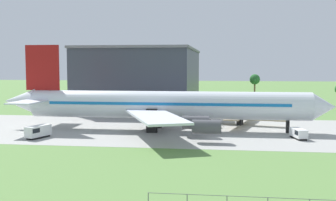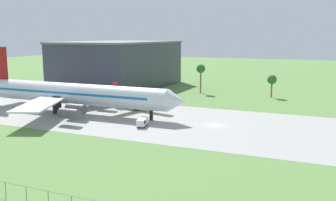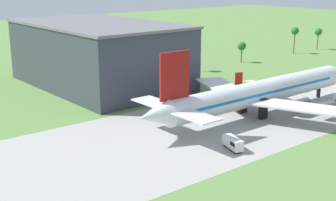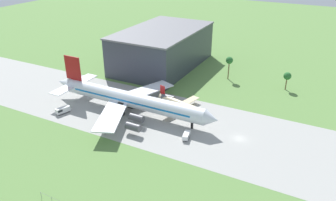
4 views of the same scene
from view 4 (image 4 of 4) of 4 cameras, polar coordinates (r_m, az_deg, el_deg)
ground_plane at (r=121.65m, az=12.30°, el=-6.51°), size 600.00×600.00×0.00m
taxiway_strip at (r=121.65m, az=12.30°, el=-6.51°), size 320.00×44.00×0.02m
jet_airliner at (r=134.74m, az=-6.76°, el=0.21°), size 76.87×52.02×19.81m
regional_aircraft at (r=137.03m, az=2.26°, el=-0.66°), size 23.41×21.27×8.08m
baggage_tug at (r=141.73m, az=-17.89°, el=-1.62°), size 3.77×6.23×2.62m
catering_van at (r=118.54m, az=3.19°, el=-6.16°), size 3.07×5.42×2.10m
terminal_building at (r=184.60m, az=-0.95°, el=9.16°), size 36.72×61.20×20.88m
palm_tree_row at (r=162.91m, az=25.59°, el=3.53°), size 87.46×3.60×12.35m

